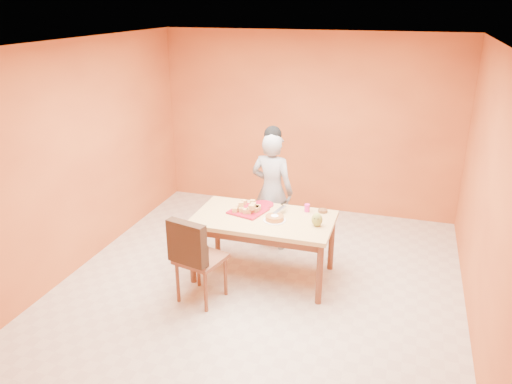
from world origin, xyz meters
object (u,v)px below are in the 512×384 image
(person, at_px, (272,191))
(egg_ornament, at_px, (317,220))
(pastry_platter, at_px, (248,211))
(dining_table, at_px, (264,225))
(magenta_glass, at_px, (307,208))
(sponge_cake, at_px, (275,218))
(checker_tin, at_px, (323,211))
(red_dinner_plate, at_px, (263,204))
(dining_chair, at_px, (200,257))

(person, height_order, egg_ornament, person)
(pastry_platter, bearing_deg, egg_ornament, -9.86)
(dining_table, xyz_separation_m, magenta_glass, (0.44, 0.31, 0.14))
(dining_table, bearing_deg, sponge_cake, -21.26)
(pastry_platter, distance_m, checker_tin, 0.88)
(red_dinner_plate, relative_size, magenta_glass, 2.73)
(person, distance_m, pastry_platter, 0.69)
(pastry_platter, bearing_deg, red_dinner_plate, 66.14)
(pastry_platter, xyz_separation_m, checker_tin, (0.84, 0.25, 0.01))
(red_dinner_plate, relative_size, checker_tin, 2.27)
(dining_table, height_order, sponge_cake, sponge_cake)
(dining_table, height_order, red_dinner_plate, red_dinner_plate)
(dining_chair, distance_m, red_dinner_plate, 1.15)
(dining_table, height_order, pastry_platter, pastry_platter)
(dining_table, distance_m, egg_ornament, 0.65)
(checker_tin, bearing_deg, dining_chair, -137.04)
(dining_table, distance_m, magenta_glass, 0.56)
(person, bearing_deg, dining_table, 106.85)
(pastry_platter, height_order, egg_ornament, egg_ornament)
(dining_table, relative_size, egg_ornament, 10.36)
(dining_chair, relative_size, egg_ornament, 6.54)
(checker_tin, bearing_deg, egg_ornament, -89.12)
(person, relative_size, magenta_glass, 17.11)
(person, relative_size, pastry_platter, 4.14)
(person, bearing_deg, red_dinner_plate, 99.71)
(magenta_glass, xyz_separation_m, checker_tin, (0.18, 0.04, -0.03))
(pastry_platter, distance_m, egg_ornament, 0.86)
(dining_chair, xyz_separation_m, pastry_platter, (0.28, 0.79, 0.25))
(pastry_platter, xyz_separation_m, egg_ornament, (0.85, -0.15, 0.07))
(dining_table, distance_m, checker_tin, 0.72)
(person, xyz_separation_m, red_dinner_plate, (0.01, -0.43, -0.01))
(checker_tin, bearing_deg, sponge_cake, -139.48)
(dining_table, bearing_deg, red_dinner_plate, 107.13)
(dining_chair, height_order, person, person)
(sponge_cake, xyz_separation_m, checker_tin, (0.48, 0.41, -0.02))
(person, height_order, checker_tin, person)
(dining_table, height_order, person, person)
(pastry_platter, height_order, sponge_cake, sponge_cake)
(person, height_order, magenta_glass, person)
(red_dinner_plate, bearing_deg, person, 91.54)
(dining_chair, bearing_deg, checker_tin, 56.14)
(sponge_cake, xyz_separation_m, magenta_glass, (0.30, 0.37, 0.01))
(red_dinner_plate, height_order, checker_tin, checker_tin)
(person, height_order, pastry_platter, person)
(magenta_glass, bearing_deg, egg_ornament, -62.90)
(dining_table, height_order, checker_tin, checker_tin)
(dining_chair, relative_size, magenta_glass, 11.04)
(sponge_cake, height_order, checker_tin, sponge_cake)
(dining_table, distance_m, sponge_cake, 0.20)
(dining_table, bearing_deg, egg_ornament, -4.70)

